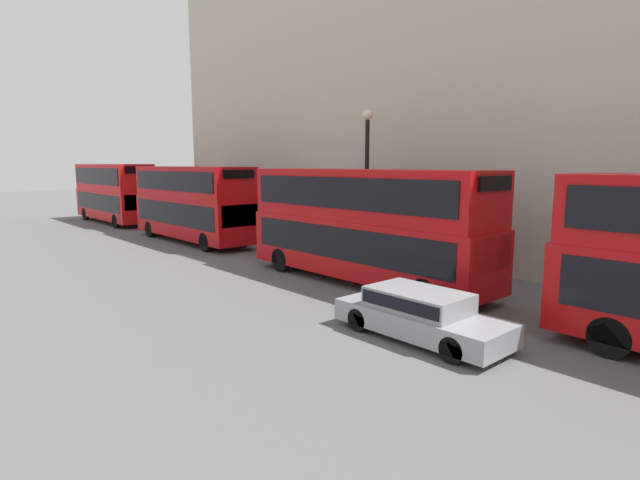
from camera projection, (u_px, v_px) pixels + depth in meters
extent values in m
cylinder|color=black|center=(610.00, 337.00, 11.67)|extent=(0.30, 1.00, 1.00)
cube|color=#B20C0F|center=(364.00, 247.00, 18.94)|extent=(2.55, 10.64, 2.11)
cube|color=#B20C0F|center=(365.00, 194.00, 18.64)|extent=(2.50, 10.42, 1.86)
cube|color=black|center=(364.00, 240.00, 18.90)|extent=(2.59, 9.79, 1.18)
cube|color=black|center=(365.00, 192.00, 18.63)|extent=(2.59, 9.79, 1.12)
cube|color=black|center=(492.00, 254.00, 14.96)|extent=(2.17, 0.06, 1.05)
cube|color=black|center=(496.00, 183.00, 14.64)|extent=(1.78, 0.06, 0.45)
cylinder|color=black|center=(425.00, 294.00, 15.59)|extent=(0.30, 1.00, 1.00)
cylinder|color=black|center=(465.00, 282.00, 17.06)|extent=(0.30, 1.00, 1.00)
cylinder|color=black|center=(281.00, 260.00, 21.09)|extent=(0.30, 1.00, 1.00)
cylinder|color=black|center=(321.00, 254.00, 22.57)|extent=(0.30, 1.00, 1.00)
cube|color=#B20C0F|center=(193.00, 217.00, 29.07)|extent=(2.55, 10.21, 2.24)
cube|color=#B20C0F|center=(192.00, 182.00, 28.77)|extent=(2.50, 10.01, 1.77)
cube|color=black|center=(193.00, 212.00, 29.03)|extent=(2.59, 9.40, 1.26)
cube|color=black|center=(192.00, 181.00, 28.75)|extent=(2.59, 9.40, 1.06)
cube|color=black|center=(240.00, 216.00, 25.25)|extent=(2.17, 0.06, 1.12)
cube|color=black|center=(239.00, 174.00, 24.93)|extent=(1.78, 0.06, 0.43)
cylinder|color=black|center=(206.00, 242.00, 25.88)|extent=(0.30, 1.00, 1.00)
cylinder|color=black|center=(243.00, 238.00, 27.36)|extent=(0.30, 1.00, 1.00)
cylinder|color=black|center=(150.00, 229.00, 31.07)|extent=(0.30, 1.00, 1.00)
cylinder|color=black|center=(184.00, 226.00, 32.55)|extent=(0.30, 1.00, 1.00)
cube|color=red|center=(114.00, 204.00, 38.60)|extent=(2.55, 10.17, 2.17)
cube|color=red|center=(113.00, 177.00, 38.29)|extent=(2.50, 9.96, 1.99)
cube|color=black|center=(114.00, 201.00, 38.56)|extent=(2.59, 9.35, 1.22)
cube|color=black|center=(112.00, 176.00, 38.27)|extent=(2.59, 9.35, 1.19)
cube|color=black|center=(140.00, 202.00, 34.80)|extent=(2.17, 0.06, 1.09)
cube|color=black|center=(138.00, 170.00, 34.46)|extent=(1.78, 0.06, 0.48)
cylinder|color=black|center=(116.00, 221.00, 35.43)|extent=(0.30, 1.00, 1.00)
cylinder|color=black|center=(147.00, 219.00, 36.90)|extent=(0.30, 1.00, 1.00)
cylinder|color=black|center=(86.00, 214.00, 40.58)|extent=(0.30, 1.00, 1.00)
cylinder|color=black|center=(114.00, 212.00, 42.06)|extent=(0.30, 1.00, 1.00)
cube|color=gray|center=(421.00, 321.00, 12.94)|extent=(1.78, 4.66, 0.58)
cube|color=gray|center=(418.00, 300.00, 12.95)|extent=(1.57, 2.56, 0.52)
cube|color=black|center=(418.00, 299.00, 12.94)|extent=(1.60, 2.43, 0.33)
cylinder|color=black|center=(453.00, 350.00, 11.35)|extent=(0.22, 0.64, 0.64)
cylinder|color=black|center=(489.00, 334.00, 12.37)|extent=(0.22, 0.64, 0.64)
cylinder|color=black|center=(359.00, 320.00, 13.56)|extent=(0.22, 0.64, 0.64)
cylinder|color=black|center=(396.00, 309.00, 14.58)|extent=(0.22, 0.64, 0.64)
cylinder|color=black|center=(366.00, 196.00, 21.12)|extent=(0.18, 0.18, 6.30)
sphere|color=beige|center=(368.00, 115.00, 20.61)|extent=(0.44, 0.44, 0.44)
cylinder|color=maroon|center=(254.00, 229.00, 28.79)|extent=(0.36, 0.36, 1.54)
sphere|color=tan|center=(254.00, 214.00, 28.65)|extent=(0.22, 0.22, 0.22)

